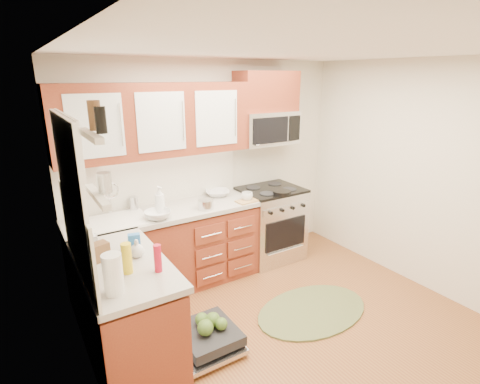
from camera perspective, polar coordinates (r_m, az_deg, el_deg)
floor at (r=3.79m, az=9.31°, el=-20.57°), size 3.50×3.50×0.00m
ceiling at (r=3.01m, az=11.75°, el=20.50°), size 3.50×3.50×0.00m
wall_back at (r=4.57m, az=-4.45°, el=3.79°), size 3.50×0.04×2.50m
wall_left at (r=2.46m, az=-22.04°, el=-9.74°), size 0.04×3.50×2.50m
wall_right at (r=4.52m, az=27.12°, el=1.74°), size 0.04×3.50×2.50m
base_cabinet_back at (r=4.32m, az=-10.95°, el=-9.00°), size 2.05×0.60×0.85m
base_cabinet_left at (r=3.37m, az=-16.92°, el=-17.70°), size 0.60×1.25×0.85m
countertop_back at (r=4.12m, az=-11.27°, el=-3.12°), size 2.07×0.64×0.05m
countertop_left at (r=3.13m, az=-17.51°, el=-10.47°), size 0.64×1.27×0.05m
backsplash_back at (r=4.29m, az=-12.94°, el=1.95°), size 2.05×0.02×0.57m
backsplash_left at (r=2.95m, az=-23.59°, el=-6.20°), size 0.02×1.25×0.57m
upper_cabinets at (r=4.02m, az=-12.80°, el=10.61°), size 2.05×0.35×0.75m
cabinet_over_mw at (r=4.66m, az=4.02°, el=15.06°), size 0.76×0.35×0.47m
range at (r=4.90m, az=4.61°, el=-4.81°), size 0.76×0.64×0.95m
microwave at (r=4.68m, az=4.09°, el=9.72°), size 0.76×0.38×0.40m
sink at (r=4.00m, az=-18.13°, el=-5.85°), size 0.62×0.50×0.26m
dishwasher at (r=3.54m, az=-5.46°, el=-21.48°), size 0.70×0.60×0.20m
window at (r=2.82m, az=-24.33°, el=-0.02°), size 0.03×1.05×1.05m
window_blind at (r=2.75m, az=-24.67°, el=6.64°), size 0.02×0.96×0.40m
shelf_upper at (r=1.89m, az=-21.87°, el=8.02°), size 0.04×0.40×0.03m
shelf_lower at (r=1.96m, az=-20.90°, el=-0.65°), size 0.04×0.40×0.03m
rug at (r=4.09m, az=10.96°, el=-17.30°), size 1.33×0.95×0.02m
skillet at (r=4.53m, az=6.38°, el=-0.06°), size 0.25×0.25×0.04m
stock_pot at (r=4.08m, az=-5.25°, el=-1.90°), size 0.20×0.20×0.10m
cutting_board at (r=4.31m, az=1.06°, el=-1.39°), size 0.25×0.17×0.02m
canister at (r=4.20m, az=-15.88°, el=-1.64°), size 0.11×0.11×0.15m
paper_towel_roll at (r=2.65m, az=-18.79°, el=-11.76°), size 0.15×0.15×0.28m
mustard_bottle at (r=2.89m, az=-16.87°, el=-9.65°), size 0.10×0.10×0.24m
red_bottle at (r=2.86m, az=-12.43°, el=-9.84°), size 0.07×0.07×0.21m
wooden_box at (r=3.16m, az=-20.69°, el=-8.53°), size 0.17×0.14×0.14m
blue_carton at (r=3.22m, az=-15.80°, el=-7.48°), size 0.11×0.08×0.16m
bowl_a at (r=4.52m, az=-3.46°, el=-0.15°), size 0.37×0.37×0.07m
bowl_b at (r=3.88m, az=-12.43°, el=-3.44°), size 0.33×0.33×0.08m
cup at (r=4.33m, az=1.07°, el=-0.70°), size 0.16×0.16×0.10m
soap_bottle_a at (r=3.99m, az=-12.16°, el=-1.23°), size 0.13×0.13×0.30m
soap_bottle_b at (r=3.37m, az=-21.62°, el=-6.67°), size 0.09×0.09×0.18m
soap_bottle_c at (r=3.13m, az=-15.46°, el=-8.26°), size 0.13×0.13×0.15m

